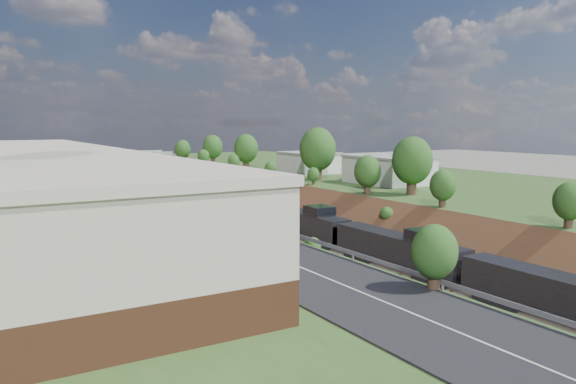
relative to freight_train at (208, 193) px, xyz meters
name	(u,v)px	position (x,y,z in m)	size (l,w,h in m)	color
platform_right	(399,190)	(30.40, -13.96, 0.08)	(44.00, 180.00, 5.00)	#325422
embankment_left	(155,228)	(-13.60, -13.96, -2.42)	(7.07, 180.00, 7.07)	brown
embankment_right	(293,215)	(8.40, -13.96, -2.42)	(7.07, 180.00, 7.07)	brown
rail_left_track	(212,222)	(-5.20, -13.96, -2.33)	(1.58, 180.00, 0.18)	gray
rail_right_track	(245,219)	(0.00, -13.96, -2.33)	(1.58, 180.00, 0.18)	gray
road	(121,194)	(-18.10, -13.96, 2.63)	(8.00, 180.00, 0.10)	black
guardrail	(152,188)	(-14.00, -14.16, 3.13)	(0.10, 171.00, 0.70)	#99999E
commercial_building	(39,191)	(-30.60, -35.96, 6.09)	(14.30, 62.30, 7.00)	brown
overpass	(119,162)	(-2.60, 48.04, 2.50)	(24.50, 8.30, 7.40)	gray
white_building_near	(389,170)	(20.90, -21.96, 4.58)	(9.00, 12.00, 4.00)	silver
white_building_far	(308,163)	(20.40, 0.04, 4.38)	(8.00, 10.00, 3.60)	silver
tree_right_large	(412,161)	(14.40, -33.96, 6.96)	(5.25, 5.25, 7.61)	#473323
tree_left_crest	(311,222)	(-14.40, -53.96, 4.62)	(2.45, 2.45, 3.55)	#473323
freight_train	(208,193)	(0.00, 0.00, 0.00)	(2.74, 140.47, 4.55)	black
suv	(238,236)	(-19.17, -51.36, 3.63)	(3.14, 6.80, 1.89)	black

